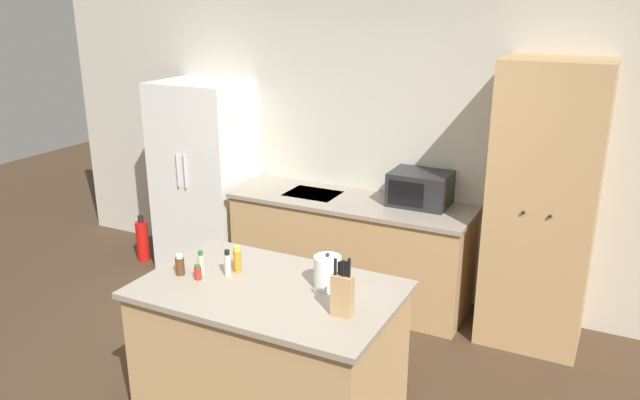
# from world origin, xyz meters

# --- Properties ---
(wall_back) EXTENTS (7.20, 0.06, 2.60)m
(wall_back) POSITION_xyz_m (0.00, 2.33, 1.30)
(wall_back) COLOR beige
(wall_back) RESTS_ON ground_plane
(refrigerator) EXTENTS (0.82, 0.65, 1.77)m
(refrigerator) POSITION_xyz_m (-1.82, 1.98, 0.88)
(refrigerator) COLOR white
(refrigerator) RESTS_ON ground_plane
(back_counter) EXTENTS (2.03, 0.68, 0.89)m
(back_counter) POSITION_xyz_m (-0.33, 1.98, 0.45)
(back_counter) COLOR tan
(back_counter) RESTS_ON ground_plane
(pantry_cabinet) EXTENTS (0.72, 0.64, 2.09)m
(pantry_cabinet) POSITION_xyz_m (1.18, 1.99, 1.05)
(pantry_cabinet) COLOR tan
(pantry_cabinet) RESTS_ON ground_plane
(kitchen_island) EXTENTS (1.51, 0.94, 0.89)m
(kitchen_island) POSITION_xyz_m (-0.09, 0.27, 0.45)
(kitchen_island) COLOR tan
(kitchen_island) RESTS_ON ground_plane
(microwave) EXTENTS (0.47, 0.36, 0.27)m
(microwave) POSITION_xyz_m (0.22, 2.10, 1.02)
(microwave) COLOR #232326
(microwave) RESTS_ON back_counter
(knife_block) EXTENTS (0.11, 0.06, 0.33)m
(knife_block) POSITION_xyz_m (0.43, 0.16, 1.01)
(knife_block) COLOR tan
(knife_block) RESTS_ON kitchen_island
(spice_bottle_tall_dark) EXTENTS (0.05, 0.05, 0.13)m
(spice_bottle_tall_dark) POSITION_xyz_m (-0.65, 0.17, 0.95)
(spice_bottle_tall_dark) COLOR #563319
(spice_bottle_tall_dark) RESTS_ON kitchen_island
(spice_bottle_short_red) EXTENTS (0.04, 0.04, 0.16)m
(spice_bottle_short_red) POSITION_xyz_m (-0.39, 0.30, 0.96)
(spice_bottle_short_red) COLOR beige
(spice_bottle_short_red) RESTS_ON kitchen_island
(spice_bottle_amber_oil) EXTENTS (0.04, 0.04, 0.09)m
(spice_bottle_amber_oil) POSITION_xyz_m (-0.51, 0.17, 0.93)
(spice_bottle_amber_oil) COLOR #B2281E
(spice_bottle_amber_oil) RESTS_ON kitchen_island
(spice_bottle_green_herb) EXTENTS (0.04, 0.04, 0.15)m
(spice_bottle_green_herb) POSITION_xyz_m (-0.54, 0.24, 0.96)
(spice_bottle_green_herb) COLOR beige
(spice_bottle_green_herb) RESTS_ON kitchen_island
(spice_bottle_pale_salt) EXTENTS (0.05, 0.05, 0.17)m
(spice_bottle_pale_salt) POSITION_xyz_m (-0.36, 0.36, 0.96)
(spice_bottle_pale_salt) COLOR orange
(spice_bottle_pale_salt) RESTS_ON kitchen_island
(kettle) EXTENTS (0.16, 0.16, 0.21)m
(kettle) POSITION_xyz_m (0.22, 0.42, 0.98)
(kettle) COLOR white
(kettle) RESTS_ON kitchen_island
(fire_extinguisher) EXTENTS (0.12, 0.12, 0.47)m
(fire_extinguisher) POSITION_xyz_m (-2.46, 1.78, 0.21)
(fire_extinguisher) COLOR red
(fire_extinguisher) RESTS_ON ground_plane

